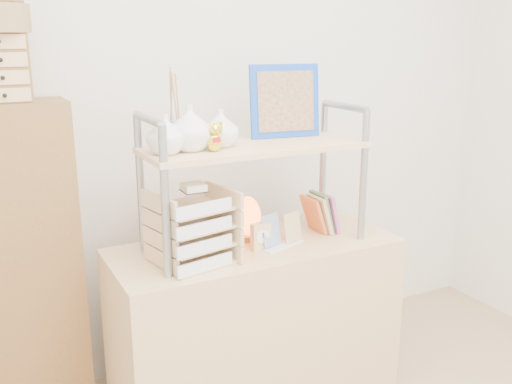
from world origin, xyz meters
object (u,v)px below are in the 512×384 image
at_px(salt_lamp, 248,218).
at_px(cabinet, 23,268).
at_px(desk, 255,326).
at_px(letter_tray, 194,232).

bearing_deg(salt_lamp, cabinet, 161.39).
bearing_deg(desk, salt_lamp, 87.75).
bearing_deg(letter_tray, desk, 14.16).
relative_size(cabinet, salt_lamp, 7.19).
bearing_deg(letter_tray, salt_lamp, 26.43).
distance_m(cabinet, salt_lamp, 0.94).
bearing_deg(cabinet, salt_lamp, -18.93).
distance_m(desk, salt_lamp, 0.48).
height_order(desk, letter_tray, letter_tray).
relative_size(desk, letter_tray, 3.81).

